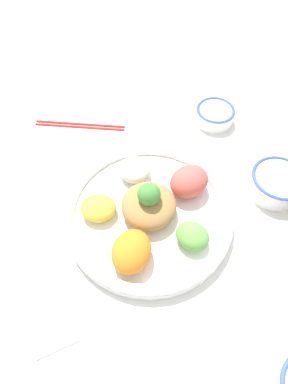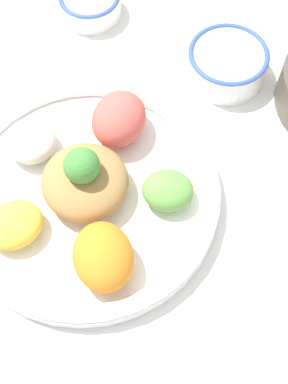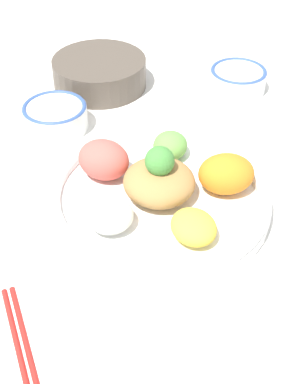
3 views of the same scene
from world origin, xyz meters
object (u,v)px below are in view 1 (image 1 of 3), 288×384
Objects in this scene: chopsticks_pair_near at (80,125)px; serving_spoon_extra at (36,356)px; rice_bowl_blue at (277,183)px; sauce_bowl_red at (215,114)px; salad_platter at (149,212)px.

chopsticks_pair_near is 1.79× the size of serving_spoon_extra.
sauce_bowl_red is at bearing -165.98° from rice_bowl_blue.
salad_platter is 0.30m from serving_spoon_extra.
serving_spoon_extra is (0.44, -0.44, -0.02)m from sauce_bowl_red.
chopsticks_pair_near is at bearing 64.58° from serving_spoon_extra.
rice_bowl_blue is at bearing 92.99° from salad_platter.
serving_spoon_extra is (0.49, -0.12, -0.00)m from chopsticks_pair_near.
chopsticks_pair_near is at bearing -98.80° from sauce_bowl_red.
salad_platter reaches higher than rice_bowl_blue.
rice_bowl_blue is 0.52× the size of chopsticks_pair_near.
serving_spoon_extra is at bearing -66.45° from rice_bowl_blue.
salad_platter reaches higher than serving_spoon_extra.
serving_spoon_extra is at bearing -45.09° from sauce_bowl_red.
sauce_bowl_red reaches higher than chopsticks_pair_near.
serving_spoon_extra is at bearing -48.15° from salad_platter.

